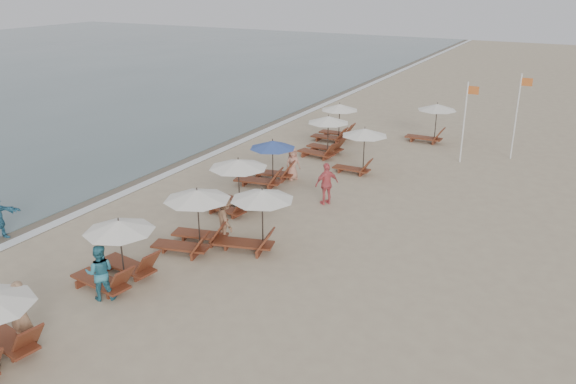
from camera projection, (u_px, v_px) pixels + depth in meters
The scene contains 19 objects.
ground at pixel (269, 339), 15.57m from camera, with size 160.00×160.00×0.00m, color tan.
wet_sand_band at pixel (152, 168), 29.34m from camera, with size 3.20×140.00×0.01m, color #6B5E4C.
foam_line at pixel (173, 172), 28.76m from camera, with size 0.50×140.00×0.02m, color white.
lounger_station_1 at pixel (115, 254), 18.10m from camera, with size 2.69×2.24×2.18m.
lounger_station_2 at pixel (193, 219), 20.37m from camera, with size 2.71×2.33×2.24m.
lounger_station_3 at pixel (235, 182), 23.53m from camera, with size 2.52×2.38×2.26m.
lounger_station_4 at pixel (267, 164), 26.88m from camera, with size 2.72×2.37×2.08m.
lounger_station_5 at pixel (324, 137), 31.01m from camera, with size 2.65×2.22×2.18m.
lounger_station_6 at pixel (335, 123), 33.98m from camera, with size 2.57×2.17×2.15m.
inland_station_0 at pixel (253, 216), 20.18m from camera, with size 2.85×2.24×2.22m.
inland_station_1 at pixel (360, 144), 28.09m from camera, with size 2.56×2.24×2.22m.
inland_station_2 at pixel (431, 120), 33.42m from camera, with size 2.76×2.24×2.22m.
beachgoer_near at pixel (21, 315), 14.98m from camera, with size 0.67×0.44×1.85m, color #9E7555.
beachgoer_mid_a at pixel (100, 272), 17.22m from camera, with size 0.85×0.66×1.74m, color teal.
beachgoer_mid_b at pixel (225, 219), 21.03m from camera, with size 1.09×0.63×1.69m, color #876045.
beachgoer_far_a at pixel (327, 184), 24.43m from camera, with size 1.06×0.44×1.81m, color #D55559.
beachgoer_far_b at pixel (293, 164), 27.45m from camera, with size 0.75×0.49×1.54m, color tan.
flag_pole_near at pixel (465, 118), 29.44m from camera, with size 0.60×0.08×4.16m.
flag_pole_far at pixel (517, 113), 29.97m from camera, with size 0.59×0.08×4.46m.
Camera 1 is at (6.64, -11.43, 9.13)m, focal length 36.38 mm.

